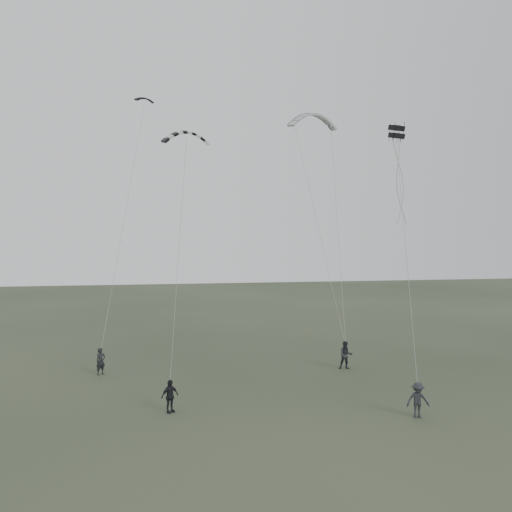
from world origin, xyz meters
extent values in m
plane|color=#2A3622|center=(0.00, 0.00, 0.00)|extent=(140.00, 140.00, 0.00)
imported|color=black|center=(-8.53, 7.43, 0.84)|extent=(0.73, 0.68, 1.68)
imported|color=#28292E|center=(7.03, 5.99, 0.91)|extent=(0.98, 0.82, 1.81)
imported|color=black|center=(-4.34, -0.21, 0.80)|extent=(1.00, 0.84, 1.61)
imported|color=#26272B|center=(7.25, -3.04, 0.84)|extent=(1.17, 0.78, 1.69)
camera|label=1|loc=(-4.50, -24.67, 8.50)|focal=35.00mm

